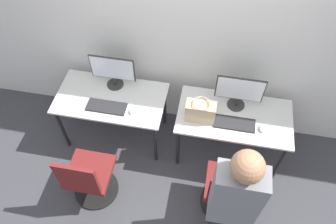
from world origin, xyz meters
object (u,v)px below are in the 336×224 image
person_right (231,206)px  mouse_right (262,129)px  keyboard_right (234,123)px  mouse_left (132,111)px  monitor_left (113,71)px  keyboard_left (107,107)px  handbag (200,111)px  office_chair_right (227,192)px  monitor_right (239,91)px  office_chair_left (89,179)px

person_right → mouse_right: bearing=73.9°
keyboard_right → mouse_left: bearing=-177.7°
monitor_left → person_right: person_right is taller
mouse_left → person_right: size_ratio=0.05×
keyboard_left → handbag: 0.99m
mouse_right → office_chair_right: (-0.26, -0.58, -0.35)m
monitor_left → keyboard_left: size_ratio=1.16×
mouse_left → office_chair_right: size_ratio=0.10×
mouse_left → monitor_right: 1.12m
mouse_right → person_right: (-0.27, -0.95, 0.22)m
keyboard_right → person_right: size_ratio=0.24×
office_chair_left → monitor_right: (1.36, 0.97, 0.55)m
keyboard_left → mouse_right: mouse_right is taller
monitor_right → office_chair_right: monitor_right is taller
office_chair_left → person_right: size_ratio=0.53×
keyboard_right → monitor_right: bearing=90.0°
handbag → person_right: bearing=-70.0°
monitor_left → office_chair_left: (-0.03, -1.01, -0.55)m
mouse_right → person_right: bearing=-106.1°
mouse_left → mouse_right: same height
monitor_left → office_chair_right: 1.72m
mouse_left → person_right: 1.42m
monitor_left → office_chair_left: bearing=-91.6°
mouse_left → office_chair_right: bearing=-27.5°
person_right → handbag: person_right is taller
handbag → mouse_right: bearing=-2.6°
keyboard_right → person_right: person_right is taller
keyboard_right → office_chair_right: 0.69m
mouse_left → handbag: size_ratio=0.30×
handbag → keyboard_right: bearing=-1.5°
keyboard_left → office_chair_right: 1.51m
mouse_left → monitor_right: bearing=15.5°
keyboard_left → handbag: bearing=2.5°
keyboard_right → office_chair_right: bearing=-88.3°
office_chair_left → person_right: 1.50m
mouse_left → person_right: bearing=-41.2°
mouse_left → office_chair_left: 0.82m
keyboard_right → mouse_right: mouse_right is taller
keyboard_left → mouse_left: size_ratio=4.64×
mouse_left → keyboard_right: (1.06, 0.04, -0.01)m
monitor_left → office_chair_right: monitor_left is taller
mouse_right → person_right: 1.01m
mouse_left → monitor_right: (1.06, 0.29, 0.21)m
mouse_left → office_chair_left: office_chair_left is taller
monitor_left → office_chair_right: (1.36, -0.90, -0.55)m
monitor_left → keyboard_right: (1.34, -0.30, -0.21)m
monitor_right → handbag: size_ratio=1.62×
mouse_left → mouse_right: size_ratio=1.00×
monitor_left → keyboard_left: bearing=-90.0°
office_chair_left → handbag: size_ratio=3.00×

